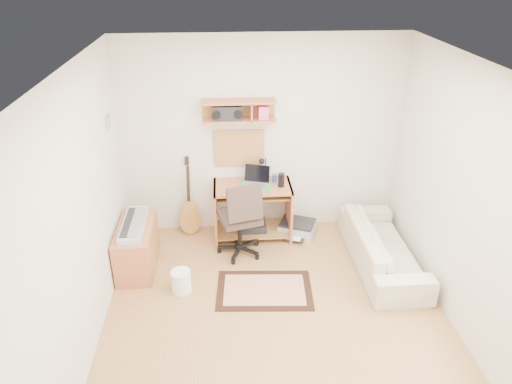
{
  "coord_description": "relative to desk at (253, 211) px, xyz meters",
  "views": [
    {
      "loc": [
        -0.5,
        -3.75,
        3.45
      ],
      "look_at": [
        -0.15,
        1.05,
        1.0
      ],
      "focal_mm": 33.45,
      "sensor_mm": 36.0,
      "label": 1
    }
  ],
  "objects": [
    {
      "name": "rug",
      "position": [
        0.05,
        -1.18,
        -0.37
      ],
      "size": [
        1.12,
        0.79,
        0.01
      ],
      "primitive_type": "cube",
      "rotation": [
        0.0,
        0.0,
        -0.07
      ],
      "color": "beige",
      "rests_on": "floor"
    },
    {
      "name": "desk",
      "position": [
        0.0,
        0.0,
        0.0
      ],
      "size": [
        1.0,
        0.55,
        0.75
      ],
      "primitive_type": null,
      "color": "#BD6742",
      "rests_on": "floor"
    },
    {
      "name": "laptop",
      "position": [
        0.03,
        -0.02,
        0.5
      ],
      "size": [
        0.41,
        0.41,
        0.25
      ],
      "primitive_type": null,
      "rotation": [
        0.0,
        0.0,
        -0.32
      ],
      "color": "silver",
      "rests_on": "desk"
    },
    {
      "name": "right_wall",
      "position": [
        1.95,
        -1.73,
        0.93
      ],
      "size": [
        0.01,
        4.0,
        2.6
      ],
      "primitive_type": "cube",
      "color": "beige",
      "rests_on": "ground"
    },
    {
      "name": "desk_lamp",
      "position": [
        0.18,
        0.14,
        0.54
      ],
      "size": [
        0.11,
        0.11,
        0.33
      ],
      "primitive_type": null,
      "color": "black",
      "rests_on": "desk"
    },
    {
      "name": "music_keyboard",
      "position": [
        -1.43,
        -0.6,
        0.21
      ],
      "size": [
        0.25,
        0.79,
        0.07
      ],
      "primitive_type": "cube",
      "color": "#B2B5BA",
      "rests_on": "cabinet"
    },
    {
      "name": "cork_board",
      "position": [
        -0.15,
        0.25,
        0.79
      ],
      "size": [
        0.64,
        0.03,
        0.49
      ],
      "primitive_type": "cube",
      "color": "tan",
      "rests_on": "back_wall"
    },
    {
      "name": "floor",
      "position": [
        0.15,
        -1.73,
        -0.38
      ],
      "size": [
        3.6,
        4.0,
        0.01
      ],
      "primitive_type": "cube",
      "color": "#A67745",
      "rests_on": "ground"
    },
    {
      "name": "cabinet",
      "position": [
        -1.43,
        -0.6,
        -0.1
      ],
      "size": [
        0.4,
        0.9,
        0.55
      ],
      "primitive_type": "cube",
      "color": "#BD6742",
      "rests_on": "floor"
    },
    {
      "name": "sofa",
      "position": [
        1.53,
        -0.78,
        -0.04
      ],
      "size": [
        0.5,
        1.72,
        0.67
      ],
      "primitive_type": "imported",
      "rotation": [
        0.0,
        0.0,
        1.57
      ],
      "color": "beige",
      "rests_on": "floor"
    },
    {
      "name": "printer",
      "position": [
        0.61,
        -0.0,
        -0.29
      ],
      "size": [
        0.57,
        0.51,
        0.18
      ],
      "primitive_type": "cube",
      "rotation": [
        0.0,
        0.0,
        -0.4
      ],
      "color": "#A5A8AA",
      "rests_on": "floor"
    },
    {
      "name": "waste_basket",
      "position": [
        -0.88,
        -1.12,
        -0.24
      ],
      "size": [
        0.27,
        0.27,
        0.27
      ],
      "primitive_type": "cylinder",
      "rotation": [
        0.0,
        0.0,
        0.24
      ],
      "color": "white",
      "rests_on": "floor"
    },
    {
      "name": "task_chair",
      "position": [
        -0.19,
        -0.39,
        0.15
      ],
      "size": [
        0.65,
        0.65,
        1.04
      ],
      "primitive_type": null,
      "rotation": [
        0.0,
        0.0,
        0.27
      ],
      "color": "#362820",
      "rests_on": "floor"
    },
    {
      "name": "boombox",
      "position": [
        -0.3,
        0.15,
        1.3
      ],
      "size": [
        0.36,
        0.16,
        0.18
      ],
      "primitive_type": "cube",
      "color": "black",
      "rests_on": "wall_shelf"
    },
    {
      "name": "left_wall",
      "position": [
        -1.66,
        -1.73,
        0.93
      ],
      "size": [
        0.01,
        4.0,
        2.6
      ],
      "primitive_type": "cube",
      "color": "beige",
      "rests_on": "ground"
    },
    {
      "name": "speaker",
      "position": [
        0.36,
        -0.05,
        0.47
      ],
      "size": [
        0.08,
        0.08,
        0.18
      ],
      "primitive_type": "cylinder",
      "color": "black",
      "rests_on": "desk"
    },
    {
      "name": "back_wall",
      "position": [
        0.15,
        0.28,
        0.93
      ],
      "size": [
        3.6,
        0.01,
        2.6
      ],
      "primitive_type": "cube",
      "color": "beige",
      "rests_on": "ground"
    },
    {
      "name": "pencil_cup",
      "position": [
        0.3,
        0.1,
        0.42
      ],
      "size": [
        0.07,
        0.07,
        0.1
      ],
      "primitive_type": "cylinder",
      "color": "#333F9A",
      "rests_on": "desk"
    },
    {
      "name": "wall_shelf",
      "position": [
        -0.15,
        0.15,
        1.32
      ],
      "size": [
        0.9,
        0.25,
        0.26
      ],
      "primitive_type": "cube",
      "color": "#BD6742",
      "rests_on": "back_wall"
    },
    {
      "name": "wall_photo",
      "position": [
        -1.64,
        -0.23,
        1.34
      ],
      "size": [
        0.02,
        0.2,
        0.15
      ],
      "primitive_type": "cube",
      "color": "#4C8CBF",
      "rests_on": "left_wall"
    },
    {
      "name": "guitar",
      "position": [
        -0.84,
        0.13,
        0.17
      ],
      "size": [
        0.33,
        0.25,
        1.09
      ],
      "primitive_type": null,
      "rotation": [
        0.0,
        0.0,
        0.28
      ],
      "color": "#B77F38",
      "rests_on": "floor"
    },
    {
      "name": "ceiling",
      "position": [
        0.15,
        -1.73,
        2.23
      ],
      "size": [
        3.6,
        4.0,
        0.01
      ],
      "primitive_type": "cube",
      "color": "white",
      "rests_on": "ground"
    }
  ]
}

